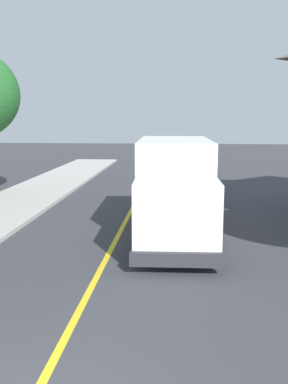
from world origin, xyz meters
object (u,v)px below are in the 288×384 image
(box_truck, at_px, (174,184))
(parked_car_near, at_px, (178,184))
(parked_car_far, at_px, (180,158))
(parked_car_mid, at_px, (175,168))

(box_truck, xyz_separation_m, parked_car_near, (0.12, 6.15, -0.97))
(parked_car_far, bearing_deg, parked_car_mid, -92.58)
(parked_car_near, height_order, parked_car_far, same)
(parked_car_near, distance_m, parked_car_mid, 6.39)
(parked_car_near, bearing_deg, parked_car_far, 89.61)
(parked_car_mid, bearing_deg, parked_car_far, 87.42)
(parked_car_mid, xyz_separation_m, parked_car_far, (0.30, 6.59, 0.00))
(parked_car_far, bearing_deg, parked_car_near, -90.39)
(box_truck, bearing_deg, parked_car_far, 89.37)
(parked_car_mid, relative_size, parked_car_far, 1.01)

